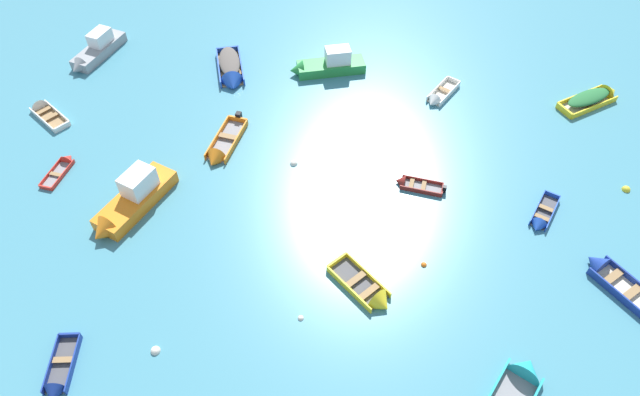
# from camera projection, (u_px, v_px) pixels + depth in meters

# --- Properties ---
(motor_launch_orange_distant_center) EXTENTS (3.86, 5.80, 2.28)m
(motor_launch_orange_distant_center) POSITION_uv_depth(u_px,v_px,m) (131.00, 201.00, 30.45)
(motor_launch_orange_distant_center) COLOR orange
(motor_launch_orange_distant_center) RESTS_ON ground_plane
(rowboat_yellow_outer_right) EXTENTS (3.47, 3.52, 1.24)m
(rowboat_yellow_outer_right) POSITION_uv_depth(u_px,v_px,m) (373.00, 295.00, 27.10)
(rowboat_yellow_outer_right) COLOR #4C4C51
(rowboat_yellow_outer_right) RESTS_ON ground_plane
(rowboat_deep_blue_near_camera) EXTENTS (1.30, 3.20, 0.93)m
(rowboat_deep_blue_near_camera) POSITION_uv_depth(u_px,v_px,m) (58.00, 380.00, 24.32)
(rowboat_deep_blue_near_camera) COLOR #4C4C51
(rowboat_deep_blue_near_camera) RESTS_ON ground_plane
(rowboat_blue_far_back) EXTENTS (2.16, 3.05, 0.83)m
(rowboat_blue_far_back) POSITION_uv_depth(u_px,v_px,m) (541.00, 219.00, 30.23)
(rowboat_blue_far_back) COLOR #4C4C51
(rowboat_blue_far_back) RESTS_ON ground_plane
(motor_launch_grey_midfield_right) EXTENTS (2.92, 5.24, 1.83)m
(motor_launch_grey_midfield_right) POSITION_uv_depth(u_px,v_px,m) (96.00, 51.00, 39.89)
(motor_launch_grey_midfield_right) COLOR gray
(motor_launch_grey_midfield_right) RESTS_ON ground_plane
(rowboat_white_foreground_center) EXTENTS (3.36, 3.02, 1.03)m
(rowboat_white_foreground_center) POSITION_uv_depth(u_px,v_px,m) (43.00, 110.00, 36.19)
(rowboat_white_foreground_center) COLOR #99754C
(rowboat_white_foreground_center) RESTS_ON ground_plane
(motor_launch_green_near_right) EXTENTS (5.36, 2.57, 2.00)m
(motor_launch_green_near_right) POSITION_uv_depth(u_px,v_px,m) (326.00, 65.00, 38.72)
(motor_launch_green_near_right) COLOR #288C3D
(motor_launch_green_near_right) RESTS_ON ground_plane
(rowboat_red_far_left) EXTENTS (1.33, 2.83, 0.78)m
(rowboat_red_far_left) POSITION_uv_depth(u_px,v_px,m) (64.00, 165.00, 33.01)
(rowboat_red_far_left) COLOR gray
(rowboat_red_far_left) RESTS_ON ground_plane
(rowboat_maroon_outer_left) EXTENTS (2.93, 1.39, 0.83)m
(rowboat_maroon_outer_left) POSITION_uv_depth(u_px,v_px,m) (411.00, 184.00, 31.95)
(rowboat_maroon_outer_left) COLOR gray
(rowboat_maroon_outer_left) RESTS_ON ground_plane
(rowboat_turquoise_cluster_outer) EXTENTS (3.76, 4.72, 1.48)m
(rowboat_turquoise_cluster_outer) POSITION_uv_depth(u_px,v_px,m) (519.00, 383.00, 24.22)
(rowboat_turquoise_cluster_outer) COLOR gray
(rowboat_turquoise_cluster_outer) RESTS_ON ground_plane
(rowboat_orange_back_row_left) EXTENTS (2.15, 4.62, 1.21)m
(rowboat_orange_back_row_left) POSITION_uv_depth(u_px,v_px,m) (220.00, 151.00, 33.66)
(rowboat_orange_back_row_left) COLOR gray
(rowboat_orange_back_row_left) RESTS_ON ground_plane
(rowboat_yellow_back_row_right) EXTENTS (4.55, 3.51, 1.29)m
(rowboat_yellow_back_row_right) POSITION_uv_depth(u_px,v_px,m) (596.00, 97.00, 36.79)
(rowboat_yellow_back_row_right) COLOR beige
(rowboat_yellow_back_row_right) RESTS_ON ground_plane
(rowboat_deep_blue_near_left) EXTENTS (3.63, 4.15, 1.24)m
(rowboat_deep_blue_near_left) POSITION_uv_depth(u_px,v_px,m) (611.00, 276.00, 27.78)
(rowboat_deep_blue_near_left) COLOR beige
(rowboat_deep_blue_near_left) RESTS_ON ground_plane
(rowboat_blue_far_right) EXTENTS (2.70, 4.89, 1.50)m
(rowboat_blue_far_right) POSITION_uv_depth(u_px,v_px,m) (231.00, 71.00, 38.51)
(rowboat_blue_far_right) COLOR #99754C
(rowboat_blue_far_right) RESTS_ON ground_plane
(rowboat_white_back_row_center) EXTENTS (2.55, 3.23, 0.91)m
(rowboat_white_back_row_center) POSITION_uv_depth(u_px,v_px,m) (438.00, 98.00, 36.99)
(rowboat_white_back_row_center) COLOR beige
(rowboat_white_back_row_center) RESTS_ON ground_plane
(mooring_buoy_outer_edge) EXTENTS (0.30, 0.30, 0.30)m
(mooring_buoy_outer_edge) POSITION_uv_depth(u_px,v_px,m) (424.00, 265.00, 28.47)
(mooring_buoy_outer_edge) COLOR orange
(mooring_buoy_outer_edge) RESTS_ON ground_plane
(mooring_buoy_midfield) EXTENTS (0.45, 0.45, 0.45)m
(mooring_buoy_midfield) POSITION_uv_depth(u_px,v_px,m) (156.00, 351.00, 25.40)
(mooring_buoy_midfield) COLOR silver
(mooring_buoy_midfield) RESTS_ON ground_plane
(mooring_buoy_central) EXTENTS (0.29, 0.29, 0.29)m
(mooring_buoy_central) POSITION_uv_depth(u_px,v_px,m) (301.00, 318.00, 26.49)
(mooring_buoy_central) COLOR silver
(mooring_buoy_central) RESTS_ON ground_plane
(mooring_buoy_between_boats_left) EXTENTS (0.45, 0.45, 0.45)m
(mooring_buoy_between_boats_left) POSITION_uv_depth(u_px,v_px,m) (294.00, 164.00, 33.21)
(mooring_buoy_between_boats_left) COLOR silver
(mooring_buoy_between_boats_left) RESTS_ON ground_plane
(mooring_buoy_near_foreground) EXTENTS (0.47, 0.47, 0.47)m
(mooring_buoy_near_foreground) POSITION_uv_depth(u_px,v_px,m) (626.00, 190.00, 31.85)
(mooring_buoy_near_foreground) COLOR yellow
(mooring_buoy_near_foreground) RESTS_ON ground_plane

